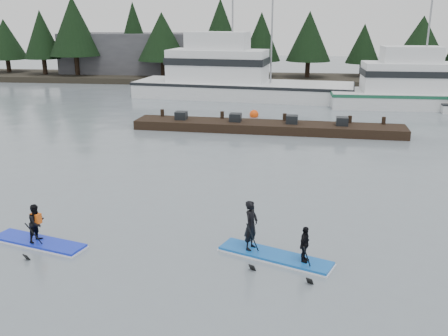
# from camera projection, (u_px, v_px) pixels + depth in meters

# --- Properties ---
(ground) EXTENTS (160.00, 160.00, 0.00)m
(ground) POSITION_uv_depth(u_px,v_px,m) (199.00, 265.00, 14.35)
(ground) COLOR gray
(ground) RESTS_ON ground
(far_shore) EXTENTS (70.00, 8.00, 0.60)m
(far_shore) POSITION_uv_depth(u_px,v_px,m) (265.00, 79.00, 54.13)
(far_shore) COLOR #2D281E
(far_shore) RESTS_ON ground
(treeline) EXTENTS (60.00, 4.00, 8.00)m
(treeline) POSITION_uv_depth(u_px,v_px,m) (264.00, 82.00, 54.22)
(treeline) COLOR black
(treeline) RESTS_ON ground
(waterfront_building) EXTENTS (18.00, 6.00, 5.00)m
(waterfront_building) POSITION_uv_depth(u_px,v_px,m) (143.00, 56.00, 57.03)
(waterfront_building) COLOR #4C4C51
(waterfront_building) RESTS_ON ground
(fishing_boat_large) EXTENTS (19.24, 7.54, 10.45)m
(fishing_boat_large) POSITION_uv_depth(u_px,v_px,m) (236.00, 88.00, 43.64)
(fishing_boat_large) COLOR silver
(fishing_boat_large) RESTS_ON ground
(fishing_boat_medium) EXTENTS (15.53, 4.53, 9.08)m
(fishing_boat_medium) POSITION_uv_depth(u_px,v_px,m) (425.00, 99.00, 39.04)
(fishing_boat_medium) COLOR silver
(fishing_boat_medium) RESTS_ON ground
(floating_dock) EXTENTS (16.72, 3.20, 0.55)m
(floating_dock) POSITION_uv_depth(u_px,v_px,m) (267.00, 127.00, 30.88)
(floating_dock) COLOR black
(floating_dock) RESTS_ON ground
(buoy_b) EXTENTS (0.64, 0.64, 0.64)m
(buoy_b) POSITION_uv_depth(u_px,v_px,m) (254.00, 117.00, 35.39)
(buoy_b) COLOR #FF4B0C
(buoy_b) RESTS_ON ground
(buoy_c) EXTENTS (0.63, 0.63, 0.63)m
(buoy_c) POSITION_uv_depth(u_px,v_px,m) (420.00, 109.00, 38.52)
(buoy_c) COLOR #FF4B0C
(buoy_c) RESTS_ON ground
(paddleboard_solo) EXTENTS (3.25, 1.60, 1.81)m
(paddleboard_solo) POSITION_uv_depth(u_px,v_px,m) (38.00, 232.00, 15.54)
(paddleboard_solo) COLOR #162BCF
(paddleboard_solo) RESTS_ON ground
(paddleboard_duo) EXTENTS (3.45, 2.02, 2.18)m
(paddleboard_duo) POSITION_uv_depth(u_px,v_px,m) (272.00, 242.00, 14.66)
(paddleboard_duo) COLOR blue
(paddleboard_duo) RESTS_ON ground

